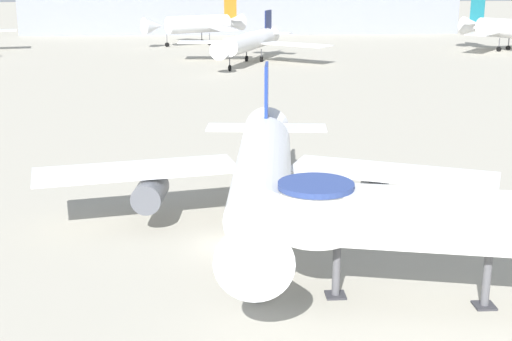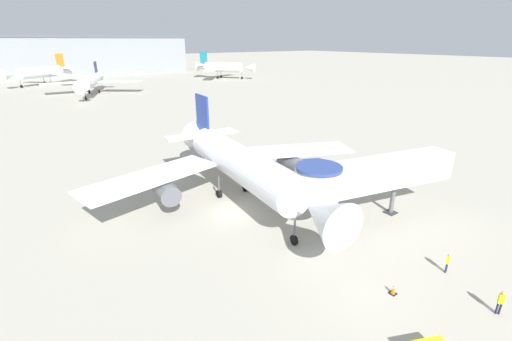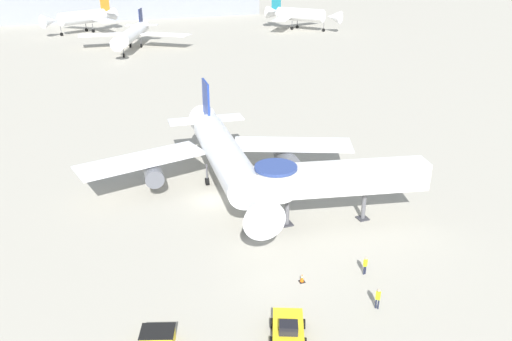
{
  "view_description": "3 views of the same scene",
  "coord_description": "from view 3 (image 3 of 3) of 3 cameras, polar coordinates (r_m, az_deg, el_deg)",
  "views": [
    {
      "loc": [
        -0.93,
        -43.68,
        17.3
      ],
      "look_at": [
        1.86,
        1.27,
        4.72
      ],
      "focal_mm": 50.0,
      "sensor_mm": 36.0,
      "label": 1
    },
    {
      "loc": [
        -16.35,
        -27.21,
        16.85
      ],
      "look_at": [
        3.93,
        1.0,
        3.51
      ],
      "focal_mm": 24.0,
      "sensor_mm": 36.0,
      "label": 2
    },
    {
      "loc": [
        -13.12,
        -47.5,
        25.23
      ],
      "look_at": [
        3.63,
        -4.72,
        4.95
      ],
      "focal_mm": 35.0,
      "sensor_mm": 36.0,
      "label": 3
    }
  ],
  "objects": [
    {
      "name": "ground_plane",
      "position": [
        55.36,
        -5.3,
        -3.41
      ],
      "size": [
        800.0,
        800.0,
        0.0
      ],
      "primitive_type": "plane",
      "color": "#A8A393"
    },
    {
      "name": "main_airplane",
      "position": [
        55.95,
        -3.72,
        1.86
      ],
      "size": [
        32.7,
        29.22,
        10.34
      ],
      "rotation": [
        0.0,
        0.0,
        -0.1
      ],
      "color": "silver",
      "rests_on": "ground_plane"
    },
    {
      "name": "jet_bridge",
      "position": [
        49.3,
        8.37,
        -0.93
      ],
      "size": [
        17.22,
        6.73,
        6.49
      ],
      "rotation": [
        0.0,
        0.0,
        -0.23
      ],
      "color": "silver",
      "rests_on": "ground_plane"
    },
    {
      "name": "pushback_tug_yellow",
      "position": [
        36.97,
        3.68,
        -17.6
      ],
      "size": [
        3.4,
        4.06,
        1.85
      ],
      "rotation": [
        0.0,
        0.0,
        -0.41
      ],
      "color": "yellow",
      "rests_on": "ground_plane"
    },
    {
      "name": "service_container_yellow",
      "position": [
        37.1,
        -11.14,
        -18.26
      ],
      "size": [
        2.78,
        2.37,
        1.27
      ],
      "rotation": [
        0.0,
        0.0,
        -0.35
      ],
      "color": "yellow",
      "rests_on": "ground_plane"
    },
    {
      "name": "traffic_cone_starboard_wing",
      "position": [
        62.2,
        7.48,
        0.03
      ],
      "size": [
        0.45,
        0.45,
        0.74
      ],
      "color": "black",
      "rests_on": "ground_plane"
    },
    {
      "name": "traffic_cone_near_nose",
      "position": [
        42.46,
        5.28,
        -12.14
      ],
      "size": [
        0.48,
        0.48,
        0.78
      ],
      "color": "black",
      "rests_on": "ground_plane"
    },
    {
      "name": "ground_crew_marshaller",
      "position": [
        40.29,
        13.76,
        -13.9
      ],
      "size": [
        0.38,
        0.39,
        1.8
      ],
      "rotation": [
        0.0,
        0.0,
        5.45
      ],
      "color": "#1E2338",
      "rests_on": "ground_plane"
    },
    {
      "name": "ground_crew_wing_walker",
      "position": [
        43.82,
        12.38,
        -10.44
      ],
      "size": [
        0.35,
        0.24,
        1.68
      ],
      "rotation": [
        0.0,
        0.0,
        0.19
      ],
      "color": "#1E2338",
      "rests_on": "ground_plane"
    },
    {
      "name": "background_jet_teal_tail",
      "position": [
        181.13,
        4.97,
        17.34
      ],
      "size": [
        25.33,
        25.37,
        11.59
      ],
      "rotation": [
        0.0,
        0.0,
        0.62
      ],
      "color": "white",
      "rests_on": "ground_plane"
    },
    {
      "name": "background_jet_navy_tail",
      "position": [
        147.23,
        -13.9,
        14.96
      ],
      "size": [
        30.29,
        32.49,
        9.6
      ],
      "rotation": [
        0.0,
        0.0,
        -0.36
      ],
      "color": "white",
      "rests_on": "ground_plane"
    },
    {
      "name": "background_jet_orange_tail",
      "position": [
        182.51,
        -19.09,
        16.24
      ],
      "size": [
        25.54,
        24.79,
        11.54
      ],
      "rotation": [
        0.0,
        0.0,
        -1.03
      ],
      "color": "silver",
      "rests_on": "ground_plane"
    }
  ]
}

